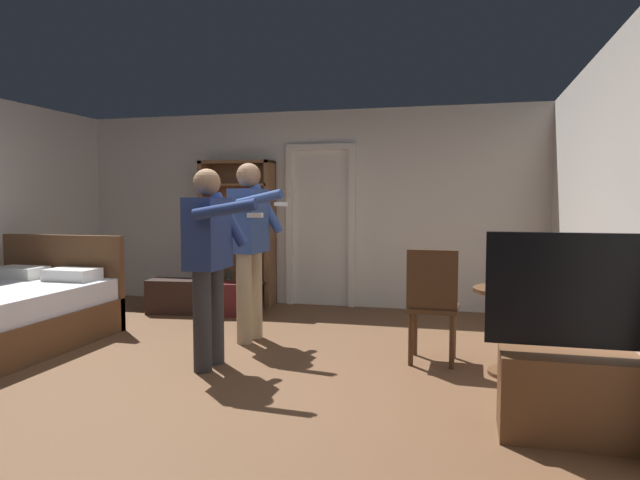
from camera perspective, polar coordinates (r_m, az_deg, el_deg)
name	(u,v)px	position (r m, az deg, el deg)	size (l,w,h in m)	color
ground_plane	(202,368)	(4.97, -11.73, -12.45)	(6.84, 6.84, 0.00)	brown
wall_back	(304,209)	(7.65, -1.65, 3.16)	(6.45, 0.12, 2.57)	silver
wall_right	(625,218)	(4.40, 28.24, 1.98)	(0.12, 6.28, 2.57)	silver
doorway_frame	(320,213)	(7.51, 0.04, 2.67)	(0.93, 0.08, 2.13)	white
bed	(4,315)	(6.28, -29.08, -6.55)	(1.48, 1.92, 1.02)	brown
bookshelf	(238,227)	(7.73, -8.17, 1.29)	(0.99, 0.32, 1.92)	brown
tv_flatscreen	(585,378)	(3.74, 25.03, -12.44)	(1.14, 0.40, 1.22)	brown
side_table	(514,317)	(4.85, 18.81, -7.26)	(0.64, 0.64, 0.70)	brown
laptop	(513,282)	(4.76, 18.74, -4.05)	(0.41, 0.41, 0.17)	black
bottle_on_table	(535,275)	(4.73, 20.67, -3.33)	(0.06, 0.06, 0.28)	#184420
wooden_chair	(433,301)	(4.96, 11.20, -6.01)	(0.43, 0.43, 0.99)	#4C331E
person_blue_shirt	(209,253)	(4.80, -11.02, -1.33)	(0.71, 0.57, 1.66)	#333338
person_striped_shirt	(250,238)	(5.66, -7.02, 0.17)	(0.64, 0.61, 1.76)	tan
suitcase_dark	(175,296)	(7.34, -14.34, -5.45)	(0.63, 0.37, 0.42)	black
suitcase_small	(238,299)	(7.06, -8.22, -5.82)	(0.54, 0.38, 0.40)	#4C1919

